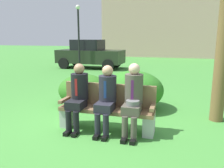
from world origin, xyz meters
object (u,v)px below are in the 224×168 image
object	(u,v)px
building_backdrop	(168,7)
seated_man_right	(133,96)
seated_man_left	(78,93)
seated_man_middle	(106,96)
shrub_near_bench	(84,90)
shrub_mid_lawn	(133,90)
park_bench	(107,109)
parked_car_near	(90,54)
street_lamp	(79,31)

from	to	relation	value
building_backdrop	seated_man_right	bearing A→B (deg)	-89.14
seated_man_left	building_backdrop	size ratio (longest dim) A/B	0.10
seated_man_middle	shrub_near_bench	distance (m)	1.87
building_backdrop	shrub_near_bench	bearing A→B (deg)	-93.95
shrub_near_bench	shrub_mid_lawn	world-z (taller)	shrub_mid_lawn
park_bench	seated_man_right	bearing A→B (deg)	-13.39
seated_man_middle	building_backdrop	world-z (taller)	building_backdrop
park_bench	shrub_mid_lawn	bearing A→B (deg)	80.77
parked_car_near	building_backdrop	bearing A→B (deg)	71.88
seated_man_left	building_backdrop	world-z (taller)	building_backdrop
park_bench	seated_man_right	xyz separation A→B (m)	(0.53, -0.13, 0.32)
seated_man_middle	shrub_mid_lawn	size ratio (longest dim) A/B	0.83
shrub_near_bench	parked_car_near	size ratio (longest dim) A/B	0.34
seated_man_middle	seated_man_left	bearing A→B (deg)	179.86
seated_man_right	shrub_mid_lawn	world-z (taller)	seated_man_right
shrub_near_bench	street_lamp	size ratio (longest dim) A/B	0.39
parked_car_near	shrub_near_bench	bearing A→B (deg)	-69.88
seated_man_middle	building_backdrop	xyz separation A→B (m)	(0.21, 20.38, 4.06)
park_bench	building_backdrop	distance (m)	20.71
seated_man_left	parked_car_near	bearing A→B (deg)	109.96
seated_man_right	building_backdrop	bearing A→B (deg)	90.86
park_bench	seated_man_right	size ratio (longest dim) A/B	1.40
parked_car_near	shrub_mid_lawn	bearing A→B (deg)	-60.62
seated_man_left	street_lamp	bearing A→B (deg)	113.86
seated_man_right	shrub_mid_lawn	distance (m)	1.64
seated_man_middle	park_bench	bearing A→B (deg)	99.47
parked_car_near	street_lamp	distance (m)	1.68
street_lamp	shrub_mid_lawn	bearing A→B (deg)	-55.06
seated_man_right	shrub_near_bench	distance (m)	2.21
building_backdrop	park_bench	bearing A→B (deg)	-90.65
seated_man_right	building_backdrop	xyz separation A→B (m)	(-0.31, 20.38, 4.04)
park_bench	seated_man_middle	distance (m)	0.33
seated_man_middle	seated_man_right	world-z (taller)	seated_man_right
shrub_mid_lawn	parked_car_near	distance (m)	7.94
seated_man_right	building_backdrop	size ratio (longest dim) A/B	0.11
seated_man_left	building_backdrop	xyz separation A→B (m)	(0.79, 20.37, 4.05)
seated_man_left	shrub_mid_lawn	distance (m)	1.80
shrub_near_bench	building_backdrop	bearing A→B (deg)	86.05
shrub_near_bench	seated_man_middle	bearing A→B (deg)	-53.38
shrub_near_bench	street_lamp	xyz separation A→B (m)	(-2.79, 6.00, 1.73)
park_bench	seated_man_left	xyz separation A→B (m)	(-0.56, -0.12, 0.31)
shrub_near_bench	street_lamp	bearing A→B (deg)	114.96
street_lamp	building_backdrop	distance (m)	13.78
street_lamp	building_backdrop	size ratio (longest dim) A/B	0.28
shrub_near_bench	parked_car_near	world-z (taller)	parked_car_near
parked_car_near	street_lamp	size ratio (longest dim) A/B	1.13
park_bench	seated_man_middle	size ratio (longest dim) A/B	1.45
park_bench	parked_car_near	size ratio (longest dim) A/B	0.47
park_bench	building_backdrop	world-z (taller)	building_backdrop
seated_man_left	seated_man_middle	world-z (taller)	seated_man_left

